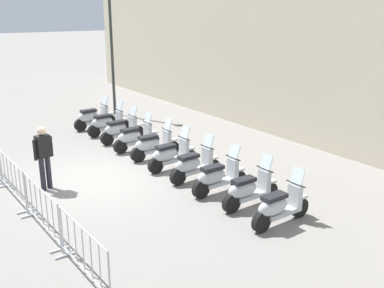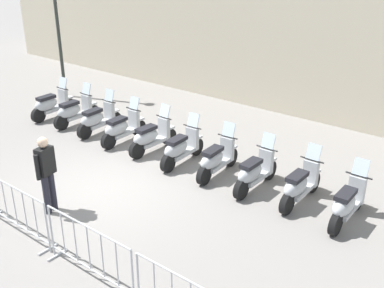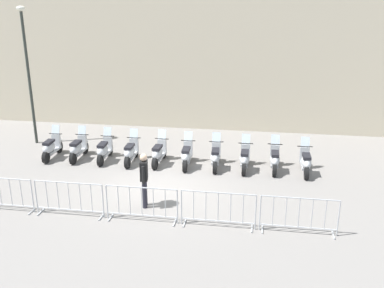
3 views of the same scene
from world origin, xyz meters
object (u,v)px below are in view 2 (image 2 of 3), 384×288
motorcycle_2 (97,119)px  motorcycle_7 (254,172)px  motorcycle_9 (347,203)px  motorcycle_4 (151,137)px  motorcycle_3 (122,128)px  barrier_segment_3 (89,252)px  motorcycle_8 (300,185)px  officer_near_row_end (46,170)px  motorcycle_6 (216,159)px  motorcycle_1 (74,111)px  motorcycle_5 (181,148)px  barrier_segment_2 (15,210)px  motorcycle_0 (51,105)px

motorcycle_2 → motorcycle_7: 5.52m
motorcycle_9 → motorcycle_4: bearing=-169.6°
motorcycle_3 → motorcycle_4: bearing=13.8°
barrier_segment_3 → motorcycle_2: bearing=149.2°
motorcycle_8 → officer_near_row_end: bearing=-126.8°
motorcycle_8 → motorcycle_6: bearing=-167.1°
motorcycle_1 → motorcycle_2: size_ratio=1.00×
motorcycle_5 → officer_near_row_end: 3.62m
motorcycle_9 → motorcycle_6: bearing=-169.4°
motorcycle_1 → motorcycle_9: 8.84m
motorcycle_6 → barrier_segment_2: (-0.75, -4.69, 0.07)m
motorcycle_7 → officer_near_row_end: 4.60m
motorcycle_5 → motorcycle_3: bearing=-169.4°
motorcycle_4 → barrier_segment_3: bearing=-47.1°
motorcycle_9 → barrier_segment_3: size_ratio=0.82×
motorcycle_0 → motorcycle_8: 8.84m
motorcycle_9 → motorcycle_3: bearing=-169.0°
motorcycle_8 → motorcycle_9: size_ratio=1.00×
motorcycle_5 → motorcycle_8: bearing=12.9°
motorcycle_5 → motorcycle_9: size_ratio=0.99×
motorcycle_6 → barrier_segment_3: 4.48m
motorcycle_4 → motorcycle_5: same height
motorcycle_9 → barrier_segment_2: motorcycle_9 is taller
motorcycle_8 → motorcycle_5: bearing=-167.1°
motorcycle_6 → officer_near_row_end: bearing=-105.7°
motorcycle_1 → barrier_segment_3: bearing=-25.3°
motorcycle_4 → motorcycle_9: same height
motorcycle_6 → motorcycle_8: size_ratio=0.99×
motorcycle_7 → motorcycle_6: bearing=-169.8°
motorcycle_5 → barrier_segment_3: motorcycle_5 is taller
motorcycle_4 → barrier_segment_3: (3.59, -3.86, 0.07)m
motorcycle_2 → motorcycle_9: size_ratio=1.00×
motorcycle_3 → motorcycle_7: (4.34, 0.85, 0.00)m
motorcycle_0 → motorcycle_9: 9.95m
motorcycle_2 → barrier_segment_2: size_ratio=0.82×
motorcycle_0 → motorcycle_2: bearing=12.3°
motorcycle_1 → motorcycle_9: (8.69, 1.62, 0.00)m
motorcycle_3 → motorcycle_1: bearing=-170.7°
motorcycle_0 → motorcycle_3: same height
motorcycle_1 → motorcycle_4: 3.31m
motorcycle_5 → officer_near_row_end: officer_near_row_end is taller
motorcycle_0 → motorcycle_6: size_ratio=1.00×
motorcycle_9 → motorcycle_0: bearing=-169.0°
motorcycle_5 → motorcycle_7: same height
motorcycle_5 → motorcycle_1: bearing=-170.0°
motorcycle_4 → motorcycle_8: 4.42m
motorcycle_7 → motorcycle_9: 2.21m
motorcycle_7 → motorcycle_4: bearing=-169.8°
motorcycle_2 → motorcycle_8: 6.63m
motorcycle_6 → motorcycle_1: bearing=-169.4°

